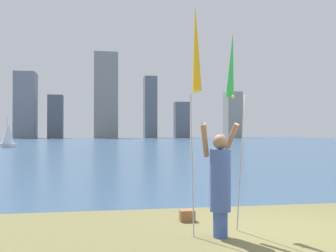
{
  "coord_description": "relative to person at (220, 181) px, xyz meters",
  "views": [
    {
      "loc": [
        -3.54,
        -7.27,
        1.85
      ],
      "look_at": [
        -1.02,
        6.88,
        2.03
      ],
      "focal_mm": 44.76,
      "sensor_mm": 36.0,
      "label": 1
    }
  ],
  "objects": [
    {
      "name": "kite_flag_left",
      "position": [
        -0.45,
        -0.08,
        2.24
      ],
      "size": [
        0.16,
        0.56,
        4.07
      ],
      "color": "#B2B2B7",
      "rests_on": "ground"
    },
    {
      "name": "skyline_tower_5",
      "position": [
        22.54,
        109.47,
        4.1
      ],
      "size": [
        4.14,
        3.1,
        10.17
      ],
      "color": "slate",
      "rests_on": "ground"
    },
    {
      "name": "person",
      "position": [
        0.0,
        0.0,
        0.0
      ],
      "size": [
        0.73,
        0.54,
        2.0
      ],
      "rotation": [
        0.0,
        0.0,
        0.34
      ],
      "color": "#3F59A5",
      "rests_on": "ground"
    },
    {
      "name": "ground",
      "position": [
        1.36,
        51.18,
        -1.04
      ],
      "size": [
        120.0,
        138.0,
        0.12
      ],
      "color": "brown"
    },
    {
      "name": "skyline_tower_2",
      "position": [
        -12.03,
        106.19,
        4.68
      ],
      "size": [
        3.81,
        4.29,
        11.33
      ],
      "color": "#565B66",
      "rests_on": "ground"
    },
    {
      "name": "bag",
      "position": [
        -0.28,
        1.35,
        -0.87
      ],
      "size": [
        0.3,
        0.2,
        0.23
      ],
      "color": "brown",
      "rests_on": "ground"
    },
    {
      "name": "sailboat_7",
      "position": [
        -11.85,
        43.26,
        0.37
      ],
      "size": [
        2.63,
        2.71,
        3.52
      ],
      "color": "white",
      "rests_on": "ground"
    },
    {
      "name": "skyline_tower_6",
      "position": [
        36.43,
        105.66,
        5.45
      ],
      "size": [
        4.22,
        5.14,
        12.86
      ],
      "color": "gray",
      "rests_on": "ground"
    },
    {
      "name": "skyline_tower_4",
      "position": [
        13.45,
        109.17,
        7.6
      ],
      "size": [
        3.41,
        4.64,
        17.17
      ],
      "color": "slate",
      "rests_on": "ground"
    },
    {
      "name": "skyline_tower_3",
      "position": [
        1.03,
        105.15,
        10.45
      ],
      "size": [
        6.3,
        3.27,
        22.86
      ],
      "color": "gray",
      "rests_on": "ground"
    },
    {
      "name": "kite_flag_right",
      "position": [
        0.45,
        0.7,
        2.07
      ],
      "size": [
        0.16,
        0.92,
        3.75
      ],
      "color": "#B2B2B7",
      "rests_on": "ground"
    },
    {
      "name": "skyline_tower_1",
      "position": [
        -19.93,
        108.6,
        7.73
      ],
      "size": [
        5.34,
        7.19,
        17.42
      ],
      "color": "gray",
      "rests_on": "ground"
    }
  ]
}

